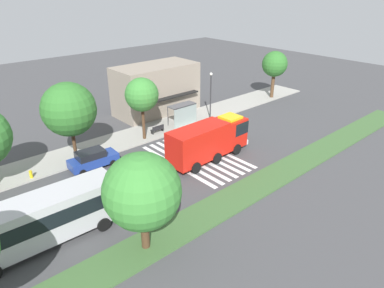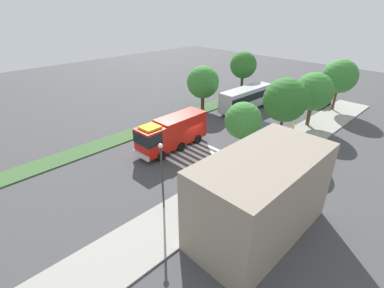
# 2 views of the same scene
# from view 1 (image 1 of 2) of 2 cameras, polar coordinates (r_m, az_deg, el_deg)

# --- Properties ---
(ground_plane) EXTENTS (120.00, 120.00, 0.00)m
(ground_plane) POSITION_cam_1_polar(r_m,az_deg,el_deg) (34.27, -1.66, -3.13)
(ground_plane) COLOR #424244
(sidewalk) EXTENTS (60.00, 4.73, 0.14)m
(sidewalk) POSITION_cam_1_polar(r_m,az_deg,el_deg) (40.48, -9.39, 1.25)
(sidewalk) COLOR #9E9B93
(sidewalk) RESTS_ON ground_plane
(median_strip) EXTENTS (60.00, 3.00, 0.14)m
(median_strip) POSITION_cam_1_polar(r_m,az_deg,el_deg) (29.59, 7.94, -8.19)
(median_strip) COLOR #3D6033
(median_strip) RESTS_ON ground_plane
(crosswalk) EXTENTS (5.85, 11.00, 0.01)m
(crosswalk) POSITION_cam_1_polar(r_m,az_deg,el_deg) (35.42, 0.79, -2.12)
(crosswalk) COLOR silver
(crosswalk) RESTS_ON ground_plane
(fire_truck) EXTENTS (9.26, 3.05, 3.75)m
(fire_truck) POSITION_cam_1_polar(r_m,az_deg,el_deg) (34.40, 3.02, 0.88)
(fire_truck) COLOR red
(fire_truck) RESTS_ON ground_plane
(parked_car_mid) EXTENTS (4.65, 2.22, 1.81)m
(parked_car_mid) POSITION_cam_1_polar(r_m,az_deg,el_deg) (34.36, -15.89, -2.34)
(parked_car_mid) COLOR navy
(parked_car_mid) RESTS_ON ground_plane
(transit_bus) EXTENTS (10.27, 3.05, 3.55)m
(transit_bus) POSITION_cam_1_polar(r_m,az_deg,el_deg) (25.39, -23.24, -10.95)
(transit_bus) COLOR #B2B2B7
(transit_bus) RESTS_ON ground_plane
(bus_stop_shelter) EXTENTS (3.50, 1.40, 2.46)m
(bus_stop_shelter) POSITION_cam_1_polar(r_m,az_deg,el_deg) (42.59, -1.36, 5.43)
(bus_stop_shelter) COLOR #4C4C51
(bus_stop_shelter) RESTS_ON sidewalk
(bench_near_shelter) EXTENTS (1.60, 0.50, 0.90)m
(bench_near_shelter) POSITION_cam_1_polar(r_m,az_deg,el_deg) (40.79, -5.66, 2.45)
(bench_near_shelter) COLOR black
(bench_near_shelter) RESTS_ON sidewalk
(street_lamp) EXTENTS (0.36, 0.36, 5.96)m
(street_lamp) POSITION_cam_1_polar(r_m,az_deg,el_deg) (43.96, 3.07, 8.48)
(street_lamp) COLOR #2D2D30
(street_lamp) RESTS_ON sidewalk
(storefront_building) EXTENTS (10.90, 6.25, 6.39)m
(storefront_building) POSITION_cam_1_polar(r_m,az_deg,el_deg) (47.04, -5.87, 8.89)
(storefront_building) COLOR gray
(storefront_building) RESTS_ON ground_plane
(sidewalk_tree_center) EXTENTS (5.05, 5.05, 7.83)m
(sidewalk_tree_center) POSITION_cam_1_polar(r_m,az_deg,el_deg) (34.29, -19.45, 5.33)
(sidewalk_tree_center) COLOR #47301E
(sidewalk_tree_center) RESTS_ON sidewalk
(sidewalk_tree_east) EXTENTS (3.62, 3.62, 6.90)m
(sidewalk_tree_east) POSITION_cam_1_polar(r_m,az_deg,el_deg) (37.86, -8.20, 7.93)
(sidewalk_tree_east) COLOR #47301E
(sidewalk_tree_east) RESTS_ON sidewalk
(sidewalk_tree_far_east) EXTENTS (3.70, 3.70, 6.89)m
(sidewalk_tree_far_east) POSITION_cam_1_polar(r_m,az_deg,el_deg) (53.84, 13.34, 12.53)
(sidewalk_tree_far_east) COLOR #513823
(sidewalk_tree_far_east) RESTS_ON sidewalk
(median_tree_west) EXTENTS (4.94, 4.94, 6.78)m
(median_tree_west) POSITION_cam_1_polar(r_m,az_deg,el_deg) (21.88, -8.14, -7.69)
(median_tree_west) COLOR #47301E
(median_tree_west) RESTS_ON median_strip
(fire_hydrant) EXTENTS (0.28, 0.28, 0.70)m
(fire_hydrant) POSITION_cam_1_polar(r_m,az_deg,el_deg) (34.51, -24.79, -4.51)
(fire_hydrant) COLOR gold
(fire_hydrant) RESTS_ON sidewalk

